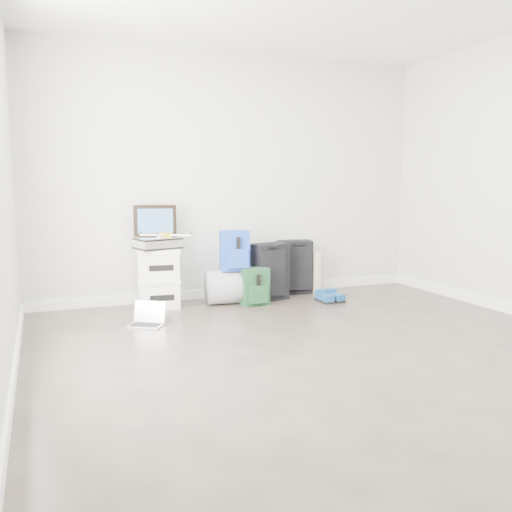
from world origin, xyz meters
name	(u,v)px	position (x,y,z in m)	size (l,w,h in m)	color
ground	(350,362)	(0.00, 0.00, 0.00)	(5.00, 5.00, 0.00)	#312824
room_envelope	(354,118)	(0.00, 0.02, 1.72)	(4.52, 5.02, 2.71)	beige
boxes_stack	(158,278)	(-0.93, 2.23, 0.31)	(0.47, 0.40, 0.61)	white
briefcase	(158,243)	(-0.93, 2.23, 0.67)	(0.41, 0.30, 0.12)	#B2B2B7
painting	(155,221)	(-0.93, 2.32, 0.90)	(0.43, 0.13, 0.33)	black
drone	(166,235)	(-0.85, 2.21, 0.76)	(0.48, 0.48, 0.05)	gold
duffel_bag	(234,286)	(-0.13, 2.13, 0.18)	(0.36, 0.36, 0.59)	gray
blue_backpack	(235,251)	(-0.13, 2.10, 0.57)	(0.33, 0.26, 0.42)	#1B43AF
large_suitcase	(269,272)	(0.28, 2.16, 0.31)	(0.44, 0.33, 0.62)	black
green_backpack	(255,287)	(0.04, 1.97, 0.19)	(0.29, 0.22, 0.39)	#14391F
carry_on	(295,267)	(0.70, 2.37, 0.31)	(0.44, 0.34, 0.62)	black
shoes	(329,298)	(0.85, 1.82, 0.04)	(0.25, 0.29, 0.09)	black
rolled_rug	(317,273)	(0.94, 2.28, 0.24)	(0.16, 0.16, 0.49)	#9D8A6F
laptop	(148,320)	(-1.17, 1.56, 0.05)	(0.36, 0.34, 0.21)	silver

